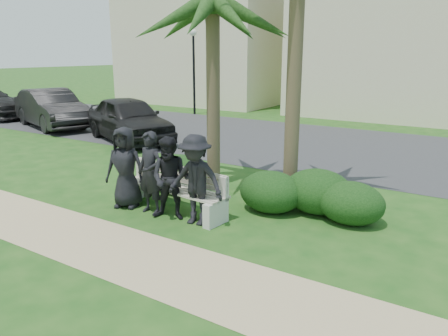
{
  "coord_description": "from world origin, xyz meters",
  "views": [
    {
      "loc": [
        4.72,
        -6.4,
        3.17
      ],
      "look_at": [
        -0.06,
        1.0,
        0.82
      ],
      "focal_mm": 35.0,
      "sensor_mm": 36.0,
      "label": 1
    }
  ],
  "objects_px": {
    "man_d": "(196,180)",
    "car_b": "(51,108)",
    "man_c": "(171,179)",
    "man_a": "(125,167)",
    "park_bench": "(172,192)",
    "man_b": "(150,173)",
    "car_a": "(129,119)",
    "palm_left": "(213,5)",
    "street_lamp": "(194,56)"
  },
  "relations": [
    {
      "from": "man_b",
      "to": "car_a",
      "type": "bearing_deg",
      "value": 140.84
    },
    {
      "from": "car_a",
      "to": "car_b",
      "type": "xyz_separation_m",
      "value": [
        -4.94,
        0.35,
        0.01
      ]
    },
    {
      "from": "park_bench",
      "to": "man_d",
      "type": "distance_m",
      "value": 0.99
    },
    {
      "from": "car_a",
      "to": "park_bench",
      "type": "bearing_deg",
      "value": -105.94
    },
    {
      "from": "park_bench",
      "to": "man_c",
      "type": "relative_size",
      "value": 1.58
    },
    {
      "from": "man_a",
      "to": "man_d",
      "type": "xyz_separation_m",
      "value": [
        1.8,
        0.01,
        0.01
      ]
    },
    {
      "from": "man_a",
      "to": "man_b",
      "type": "bearing_deg",
      "value": -20.51
    },
    {
      "from": "man_b",
      "to": "man_d",
      "type": "relative_size",
      "value": 0.97
    },
    {
      "from": "street_lamp",
      "to": "palm_left",
      "type": "distance_m",
      "value": 12.71
    },
    {
      "from": "park_bench",
      "to": "man_a",
      "type": "height_order",
      "value": "man_a"
    },
    {
      "from": "palm_left",
      "to": "car_a",
      "type": "distance_m",
      "value": 7.19
    },
    {
      "from": "park_bench",
      "to": "man_a",
      "type": "distance_m",
      "value": 1.12
    },
    {
      "from": "car_a",
      "to": "car_b",
      "type": "distance_m",
      "value": 4.95
    },
    {
      "from": "street_lamp",
      "to": "man_a",
      "type": "bearing_deg",
      "value": -59.19
    },
    {
      "from": "man_c",
      "to": "man_b",
      "type": "bearing_deg",
      "value": 157.29
    },
    {
      "from": "park_bench",
      "to": "man_c",
      "type": "distance_m",
      "value": 0.61
    },
    {
      "from": "man_d",
      "to": "man_c",
      "type": "bearing_deg",
      "value": 177.59
    },
    {
      "from": "man_b",
      "to": "man_d",
      "type": "height_order",
      "value": "man_d"
    },
    {
      "from": "man_a",
      "to": "car_b",
      "type": "height_order",
      "value": "man_a"
    },
    {
      "from": "man_d",
      "to": "car_b",
      "type": "height_order",
      "value": "man_d"
    },
    {
      "from": "man_b",
      "to": "car_a",
      "type": "distance_m",
      "value": 7.71
    },
    {
      "from": "man_a",
      "to": "man_d",
      "type": "distance_m",
      "value": 1.8
    },
    {
      "from": "car_a",
      "to": "man_c",
      "type": "bearing_deg",
      "value": -106.69
    },
    {
      "from": "man_c",
      "to": "man_d",
      "type": "xyz_separation_m",
      "value": [
        0.56,
        0.05,
        0.05
      ]
    },
    {
      "from": "man_d",
      "to": "palm_left",
      "type": "height_order",
      "value": "palm_left"
    },
    {
      "from": "street_lamp",
      "to": "car_a",
      "type": "bearing_deg",
      "value": -72.29
    },
    {
      "from": "palm_left",
      "to": "car_b",
      "type": "xyz_separation_m",
      "value": [
        -10.61,
        3.21,
        -3.36
      ]
    },
    {
      "from": "man_b",
      "to": "man_c",
      "type": "xyz_separation_m",
      "value": [
        0.55,
        -0.03,
        -0.02
      ]
    },
    {
      "from": "man_b",
      "to": "man_d",
      "type": "xyz_separation_m",
      "value": [
        1.1,
        0.02,
        0.03
      ]
    },
    {
      "from": "man_b",
      "to": "street_lamp",
      "type": "bearing_deg",
      "value": 126.13
    },
    {
      "from": "street_lamp",
      "to": "park_bench",
      "type": "height_order",
      "value": "street_lamp"
    },
    {
      "from": "park_bench",
      "to": "man_c",
      "type": "height_order",
      "value": "man_c"
    },
    {
      "from": "man_a",
      "to": "car_a",
      "type": "height_order",
      "value": "man_a"
    },
    {
      "from": "man_d",
      "to": "man_b",
      "type": "bearing_deg",
      "value": 173.53
    },
    {
      "from": "park_bench",
      "to": "man_c",
      "type": "xyz_separation_m",
      "value": [
        0.27,
        -0.35,
        0.41
      ]
    },
    {
      "from": "man_c",
      "to": "man_d",
      "type": "height_order",
      "value": "man_d"
    },
    {
      "from": "man_c",
      "to": "palm_left",
      "type": "xyz_separation_m",
      "value": [
        -0.59,
        2.33,
        3.36
      ]
    },
    {
      "from": "man_c",
      "to": "car_a",
      "type": "xyz_separation_m",
      "value": [
        -6.26,
        5.2,
        -0.01
      ]
    },
    {
      "from": "street_lamp",
      "to": "man_b",
      "type": "height_order",
      "value": "street_lamp"
    },
    {
      "from": "man_a",
      "to": "palm_left",
      "type": "xyz_separation_m",
      "value": [
        0.65,
        2.3,
        3.32
      ]
    },
    {
      "from": "man_a",
      "to": "car_b",
      "type": "bearing_deg",
      "value": 131.12
    },
    {
      "from": "park_bench",
      "to": "man_d",
      "type": "height_order",
      "value": "man_d"
    },
    {
      "from": "man_d",
      "to": "car_b",
      "type": "bearing_deg",
      "value": 147.39
    },
    {
      "from": "street_lamp",
      "to": "man_b",
      "type": "relative_size",
      "value": 2.56
    },
    {
      "from": "man_d",
      "to": "car_a",
      "type": "height_order",
      "value": "man_d"
    },
    {
      "from": "man_b",
      "to": "car_b",
      "type": "distance_m",
      "value": 12.0
    },
    {
      "from": "palm_left",
      "to": "park_bench",
      "type": "bearing_deg",
      "value": -80.76
    },
    {
      "from": "street_lamp",
      "to": "man_a",
      "type": "xyz_separation_m",
      "value": [
        7.26,
        -12.17,
        -2.09
      ]
    },
    {
      "from": "car_b",
      "to": "man_d",
      "type": "bearing_deg",
      "value": -97.75
    },
    {
      "from": "man_b",
      "to": "man_c",
      "type": "distance_m",
      "value": 0.55
    }
  ]
}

